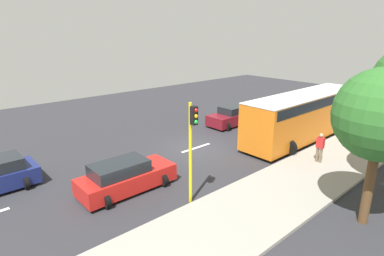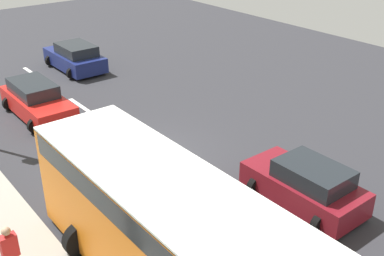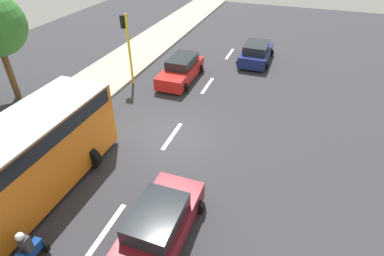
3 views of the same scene
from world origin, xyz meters
TOP-DOWN VIEW (x-y plane):
  - ground_plane at (0.00, 0.00)m, footprint 40.00×60.00m
  - sidewalk at (7.00, 0.00)m, footprint 4.00×60.00m
  - lane_stripe_north at (0.00, -6.00)m, footprint 0.20×2.40m
  - lane_stripe_mid at (0.00, 0.00)m, footprint 0.20×2.40m
  - lane_stripe_south at (0.00, 6.00)m, footprint 0.20×2.40m
  - lane_stripe_far_south at (0.00, 12.00)m, footprint 0.20×2.40m
  - car_maroon at (-1.94, 5.58)m, footprint 2.23×3.90m
  - car_red at (1.95, -6.26)m, footprint 2.20×4.56m
  - city_bus at (3.54, 6.85)m, footprint 3.20×11.00m
  - motorcycle at (1.48, 8.01)m, footprint 0.60×1.30m
  - pedestrian_near_signal at (6.49, 3.43)m, footprint 0.40×0.24m
  - traffic_light_corner at (4.85, -4.67)m, footprint 0.49×0.24m
  - street_tree_center at (10.44, -0.59)m, footprint 3.40×3.40m

SIDE VIEW (x-z plane):
  - ground_plane at x=0.00m, z-range -0.10..0.00m
  - lane_stripe_north at x=0.00m, z-range 0.00..0.01m
  - lane_stripe_mid at x=0.00m, z-range 0.00..0.01m
  - lane_stripe_south at x=0.00m, z-range 0.00..0.01m
  - lane_stripe_far_south at x=0.00m, z-range 0.00..0.01m
  - sidewalk at x=7.00m, z-range 0.00..0.15m
  - motorcycle at x=1.48m, z-range -0.12..1.41m
  - car_maroon at x=-1.94m, z-range -0.05..1.47m
  - car_red at x=1.95m, z-range -0.05..1.47m
  - pedestrian_near_signal at x=6.49m, z-range 0.21..1.90m
  - city_bus at x=3.54m, z-range 0.27..3.43m
  - traffic_light_corner at x=4.85m, z-range 0.68..5.18m
  - street_tree_center at x=10.44m, z-range 1.32..7.41m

